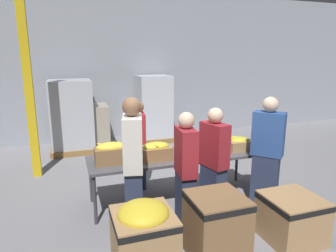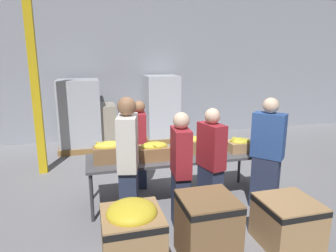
{
  "view_description": "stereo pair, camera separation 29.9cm",
  "coord_description": "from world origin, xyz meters",
  "px_view_note": "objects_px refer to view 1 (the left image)",
  "views": [
    {
      "loc": [
        -1.57,
        -4.22,
        2.28
      ],
      "look_at": [
        -0.05,
        0.27,
        1.17
      ],
      "focal_mm": 32.0,
      "sensor_mm": 36.0,
      "label": 1
    },
    {
      "loc": [
        -1.28,
        -4.31,
        2.28
      ],
      "look_at": [
        -0.05,
        0.27,
        1.17
      ],
      "focal_mm": 32.0,
      "sensor_mm": 36.0,
      "label": 2
    }
  ],
  "objects_px": {
    "pallet_stack_1": "(72,117)",
    "volunteer_3": "(267,153)",
    "volunteer_0": "(133,166)",
    "donation_bin_0": "(144,237)",
    "donation_bin_2": "(292,216)",
    "pallet_stack_2": "(91,127)",
    "support_pillar": "(27,72)",
    "sorting_table": "(177,158)",
    "banana_box_2": "(199,144)",
    "banana_box_3": "(239,143)",
    "donation_bin_1": "(216,225)",
    "volunteer_2": "(139,145)",
    "banana_box_1": "(156,151)",
    "volunteer_4": "(186,171)",
    "pallet_stack_0": "(154,109)",
    "banana_box_0": "(111,153)",
    "volunteer_1": "(214,164)"
  },
  "relations": [
    {
      "from": "sorting_table",
      "to": "banana_box_2",
      "type": "distance_m",
      "value": 0.44
    },
    {
      "from": "donation_bin_0",
      "to": "donation_bin_2",
      "type": "distance_m",
      "value": 1.91
    },
    {
      "from": "banana_box_1",
      "to": "volunteer_3",
      "type": "xyz_separation_m",
      "value": [
        1.62,
        -0.5,
        -0.04
      ]
    },
    {
      "from": "volunteer_4",
      "to": "pallet_stack_2",
      "type": "bearing_deg",
      "value": 18.18
    },
    {
      "from": "banana_box_2",
      "to": "donation_bin_1",
      "type": "height_order",
      "value": "banana_box_2"
    },
    {
      "from": "support_pillar",
      "to": "pallet_stack_0",
      "type": "distance_m",
      "value": 3.53
    },
    {
      "from": "banana_box_2",
      "to": "volunteer_1",
      "type": "xyz_separation_m",
      "value": [
        -0.07,
        -0.67,
        -0.1
      ]
    },
    {
      "from": "banana_box_2",
      "to": "volunteer_0",
      "type": "height_order",
      "value": "volunteer_0"
    },
    {
      "from": "sorting_table",
      "to": "banana_box_1",
      "type": "bearing_deg",
      "value": -165.77
    },
    {
      "from": "banana_box_0",
      "to": "pallet_stack_2",
      "type": "distance_m",
      "value": 3.42
    },
    {
      "from": "banana_box_0",
      "to": "volunteer_2",
      "type": "xyz_separation_m",
      "value": [
        0.57,
        0.73,
        -0.15
      ]
    },
    {
      "from": "volunteer_0",
      "to": "banana_box_1",
      "type": "bearing_deg",
      "value": -28.57
    },
    {
      "from": "volunteer_3",
      "to": "volunteer_2",
      "type": "bearing_deg",
      "value": 10.83
    },
    {
      "from": "volunteer_4",
      "to": "support_pillar",
      "type": "relative_size",
      "value": 0.4
    },
    {
      "from": "banana_box_2",
      "to": "support_pillar",
      "type": "distance_m",
      "value": 3.37
    },
    {
      "from": "donation_bin_0",
      "to": "donation_bin_2",
      "type": "bearing_deg",
      "value": 0.0
    },
    {
      "from": "pallet_stack_0",
      "to": "support_pillar",
      "type": "bearing_deg",
      "value": -149.06
    },
    {
      "from": "volunteer_0",
      "to": "volunteer_3",
      "type": "relative_size",
      "value": 1.05
    },
    {
      "from": "banana_box_1",
      "to": "volunteer_0",
      "type": "bearing_deg",
      "value": -131.58
    },
    {
      "from": "banana_box_0",
      "to": "donation_bin_2",
      "type": "height_order",
      "value": "banana_box_0"
    },
    {
      "from": "banana_box_3",
      "to": "pallet_stack_0",
      "type": "relative_size",
      "value": 0.24
    },
    {
      "from": "volunteer_4",
      "to": "pallet_stack_0",
      "type": "xyz_separation_m",
      "value": [
        0.79,
        4.31,
        0.09
      ]
    },
    {
      "from": "pallet_stack_1",
      "to": "banana_box_0",
      "type": "bearing_deg",
      "value": -81.68
    },
    {
      "from": "pallet_stack_0",
      "to": "pallet_stack_1",
      "type": "bearing_deg",
      "value": -172.74
    },
    {
      "from": "banana_box_1",
      "to": "volunteer_4",
      "type": "relative_size",
      "value": 0.28
    },
    {
      "from": "volunteer_1",
      "to": "donation_bin_1",
      "type": "xyz_separation_m",
      "value": [
        -0.4,
        -0.87,
        -0.39
      ]
    },
    {
      "from": "volunteer_3",
      "to": "volunteer_4",
      "type": "height_order",
      "value": "volunteer_3"
    },
    {
      "from": "pallet_stack_1",
      "to": "volunteer_3",
      "type": "bearing_deg",
      "value": -54.39
    },
    {
      "from": "donation_bin_0",
      "to": "volunteer_4",
      "type": "bearing_deg",
      "value": 43.78
    },
    {
      "from": "sorting_table",
      "to": "volunteer_2",
      "type": "bearing_deg",
      "value": 123.64
    },
    {
      "from": "volunteer_0",
      "to": "volunteer_1",
      "type": "xyz_separation_m",
      "value": [
        1.15,
        -0.03,
        -0.09
      ]
    },
    {
      "from": "sorting_table",
      "to": "support_pillar",
      "type": "xyz_separation_m",
      "value": [
        -2.24,
        1.81,
        1.29
      ]
    },
    {
      "from": "sorting_table",
      "to": "donation_bin_1",
      "type": "height_order",
      "value": "donation_bin_1"
    },
    {
      "from": "sorting_table",
      "to": "banana_box_3",
      "type": "relative_size",
      "value": 6.54
    },
    {
      "from": "donation_bin_1",
      "to": "pallet_stack_0",
      "type": "xyz_separation_m",
      "value": [
        0.7,
        5.03,
        0.47
      ]
    },
    {
      "from": "donation_bin_2",
      "to": "donation_bin_0",
      "type": "bearing_deg",
      "value": -180.0
    },
    {
      "from": "support_pillar",
      "to": "pallet_stack_2",
      "type": "distance_m",
      "value": 2.43
    },
    {
      "from": "volunteer_3",
      "to": "support_pillar",
      "type": "relative_size",
      "value": 0.43
    },
    {
      "from": "banana_box_3",
      "to": "support_pillar",
      "type": "height_order",
      "value": "support_pillar"
    },
    {
      "from": "sorting_table",
      "to": "banana_box_0",
      "type": "distance_m",
      "value": 1.05
    },
    {
      "from": "banana_box_1",
      "to": "banana_box_2",
      "type": "distance_m",
      "value": 0.78
    },
    {
      "from": "volunteer_3",
      "to": "pallet_stack_2",
      "type": "bearing_deg",
      "value": -11.96
    },
    {
      "from": "banana_box_2",
      "to": "volunteer_2",
      "type": "distance_m",
      "value": 1.08
    },
    {
      "from": "banana_box_1",
      "to": "banana_box_2",
      "type": "bearing_deg",
      "value": 9.51
    },
    {
      "from": "banana_box_2",
      "to": "pallet_stack_2",
      "type": "distance_m",
      "value": 3.64
    },
    {
      "from": "banana_box_3",
      "to": "volunteer_0",
      "type": "distance_m",
      "value": 1.98
    },
    {
      "from": "volunteer_1",
      "to": "volunteer_3",
      "type": "bearing_deg",
      "value": -100.86
    },
    {
      "from": "volunteer_3",
      "to": "pallet_stack_0",
      "type": "distance_m",
      "value": 4.17
    },
    {
      "from": "volunteer_0",
      "to": "donation_bin_0",
      "type": "height_order",
      "value": "volunteer_0"
    },
    {
      "from": "volunteer_0",
      "to": "pallet_stack_2",
      "type": "distance_m",
      "value": 3.98
    }
  ]
}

